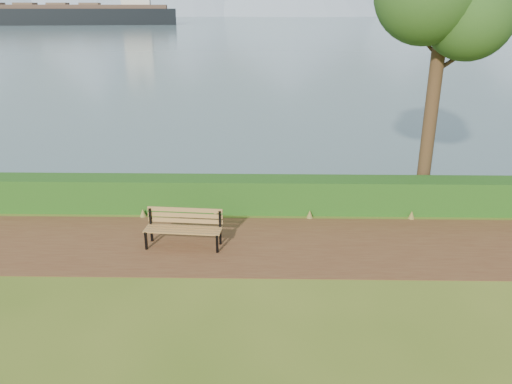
{
  "coord_description": "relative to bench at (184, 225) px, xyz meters",
  "views": [
    {
      "loc": [
        0.32,
        -11.13,
        5.68
      ],
      "look_at": [
        0.08,
        1.2,
        1.1
      ],
      "focal_mm": 35.0,
      "sensor_mm": 36.0,
      "label": 1
    }
  ],
  "objects": [
    {
      "name": "path",
      "position": [
        1.71,
        0.06,
        -0.55
      ],
      "size": [
        40.0,
        3.4,
        0.01
      ],
      "primitive_type": "cube",
      "color": "#57301D",
      "rests_on": "ground"
    },
    {
      "name": "hedge",
      "position": [
        1.71,
        2.36,
        -0.05
      ],
      "size": [
        32.0,
        0.85,
        1.0
      ],
      "primitive_type": "cube",
      "color": "#164614",
      "rests_on": "ground"
    },
    {
      "name": "ground",
      "position": [
        1.71,
        -0.24,
        -0.55
      ],
      "size": [
        140.0,
        140.0,
        0.0
      ],
      "primitive_type": "plane",
      "color": "#49611B",
      "rests_on": "ground"
    },
    {
      "name": "bench",
      "position": [
        0.0,
        0.0,
        0.0
      ],
      "size": [
        1.95,
        0.72,
        0.96
      ],
      "rotation": [
        0.0,
        0.0,
        -0.08
      ],
      "color": "black",
      "rests_on": "ground"
    },
    {
      "name": "cargo_ship",
      "position": [
        -62.8,
        166.11,
        2.74
      ],
      "size": [
        73.61,
        22.66,
        22.07
      ],
      "rotation": [
        0.0,
        0.0,
        0.16
      ],
      "color": "black",
      "rests_on": "ground"
    },
    {
      "name": "water",
      "position": [
        1.71,
        259.76,
        -0.55
      ],
      "size": [
        700.0,
        510.0,
        0.0
      ],
      "primitive_type": "cube",
      "color": "#43616D",
      "rests_on": "ground"
    }
  ]
}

